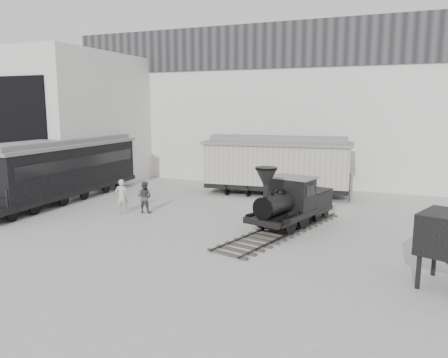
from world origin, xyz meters
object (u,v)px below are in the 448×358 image
at_px(visitor_a, 122,196).
at_px(visitor_b, 145,197).
at_px(passenger_coach, 64,169).
at_px(locomotive, 289,205).
at_px(boxcar, 277,164).

bearing_deg(visitor_a, visitor_b, -179.82).
height_order(passenger_coach, visitor_a, passenger_coach).
relative_size(locomotive, visitor_b, 5.17).
height_order(visitor_a, visitor_b, visitor_a).
bearing_deg(locomotive, visitor_a, -161.65).
bearing_deg(locomotive, boxcar, 125.22).
distance_m(visitor_a, visitor_b, 1.16).
xyz_separation_m(boxcar, visitor_b, (-5.18, -6.96, -1.11)).
xyz_separation_m(boxcar, passenger_coach, (-11.22, -5.96, -0.10)).
bearing_deg(boxcar, visitor_a, -133.75).
xyz_separation_m(visitor_a, visitor_b, (1.01, 0.57, -0.07)).
bearing_deg(locomotive, visitor_b, -165.61).
relative_size(passenger_coach, visitor_b, 7.63).
height_order(boxcar, passenger_coach, boxcar).
distance_m(locomotive, boxcar, 7.66).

